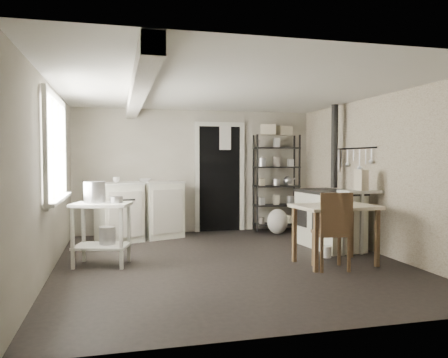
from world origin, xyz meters
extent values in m
plane|color=black|center=(0.00, 0.00, 0.00)|extent=(5.00, 5.00, 0.00)
plane|color=white|center=(0.00, 0.00, 2.30)|extent=(5.00, 5.00, 0.00)
cube|color=#A8A08F|center=(0.00, 2.50, 1.15)|extent=(4.50, 0.02, 2.30)
cube|color=#A8A08F|center=(0.00, -2.50, 1.15)|extent=(4.50, 0.02, 2.30)
cube|color=#A8A08F|center=(-2.25, 0.00, 1.15)|extent=(0.02, 5.00, 2.30)
cube|color=#A8A08F|center=(2.25, 0.00, 1.15)|extent=(0.02, 5.00, 2.30)
cylinder|color=silver|center=(-1.75, 0.25, 0.94)|extent=(0.31, 0.31, 0.30)
cylinder|color=silver|center=(-1.47, 0.15, 0.85)|extent=(0.18, 0.18, 0.09)
cylinder|color=silver|center=(-1.59, 0.21, 0.39)|extent=(0.27, 0.27, 0.23)
imported|color=silver|center=(-0.99, 1.97, 0.96)|extent=(0.36, 0.36, 0.07)
imported|color=silver|center=(-1.47, 1.85, 0.97)|extent=(0.15, 0.15, 0.09)
imported|color=silver|center=(1.25, 2.34, 1.37)|extent=(0.09, 0.09, 0.19)
cube|color=beige|center=(1.37, 2.32, 2.01)|extent=(0.36, 0.33, 0.20)
cube|color=beige|center=(1.70, 2.35, 1.99)|extent=(0.30, 0.28, 0.17)
cube|color=beige|center=(1.93, -0.07, 1.01)|extent=(0.12, 0.20, 0.30)
imported|color=silver|center=(1.47, -0.57, 0.80)|extent=(0.11, 0.11, 0.08)
ellipsoid|color=silver|center=(1.40, 1.87, 0.24)|extent=(0.46, 0.42, 0.46)
cylinder|color=silver|center=(1.39, -0.09, 0.07)|extent=(0.17, 0.17, 0.16)
camera|label=1|loc=(-1.46, -5.63, 1.38)|focal=35.00mm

